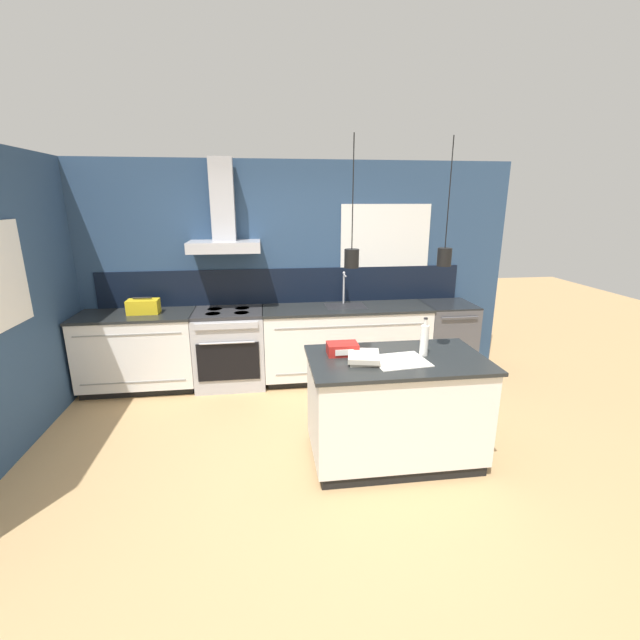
{
  "coord_description": "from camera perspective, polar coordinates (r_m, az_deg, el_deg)",
  "views": [
    {
      "loc": [
        -0.26,
        -3.2,
        2.15
      ],
      "look_at": [
        0.26,
        0.67,
        1.05
      ],
      "focal_mm": 24.0,
      "sensor_mm": 36.0,
      "label": 1
    }
  ],
  "objects": [
    {
      "name": "ground_plane",
      "position": [
        3.87,
        -2.57,
        -18.07
      ],
      "size": [
        16.0,
        16.0,
        0.0
      ],
      "primitive_type": "plane",
      "color": "tan",
      "rests_on": "ground"
    },
    {
      "name": "wall_back",
      "position": [
        5.27,
        -5.09,
        7.02
      ],
      "size": [
        5.6,
        2.17,
        2.6
      ],
      "color": "navy",
      "rests_on": "ground_plane"
    },
    {
      "name": "wall_left",
      "position": [
        4.54,
        -35.98,
        1.98
      ],
      "size": [
        0.08,
        3.8,
        2.6
      ],
      "color": "navy",
      "rests_on": "ground_plane"
    },
    {
      "name": "counter_run_left",
      "position": [
        5.38,
        -23.02,
        -3.85
      ],
      "size": [
        1.29,
        0.64,
        0.91
      ],
      "color": "black",
      "rests_on": "ground_plane"
    },
    {
      "name": "counter_run_sink",
      "position": [
        5.27,
        3.43,
        -2.97
      ],
      "size": [
        2.01,
        0.64,
        1.31
      ],
      "color": "black",
      "rests_on": "ground_plane"
    },
    {
      "name": "oven_range",
      "position": [
        5.19,
        -11.89,
        -3.66
      ],
      "size": [
        0.8,
        0.66,
        0.91
      ],
      "color": "#B5B5BA",
      "rests_on": "ground_plane"
    },
    {
      "name": "dishwasher",
      "position": [
        5.65,
        16.43,
        -2.36
      ],
      "size": [
        0.59,
        0.65,
        0.91
      ],
      "color": "#4C4C51",
      "rests_on": "ground_plane"
    },
    {
      "name": "kitchen_island",
      "position": [
        3.73,
        9.93,
        -11.47
      ],
      "size": [
        1.45,
        0.84,
        0.91
      ],
      "color": "black",
      "rests_on": "ground_plane"
    },
    {
      "name": "bottle_on_island",
      "position": [
        3.61,
        13.74,
        -2.55
      ],
      "size": [
        0.07,
        0.07,
        0.32
      ],
      "color": "silver",
      "rests_on": "kitchen_island"
    },
    {
      "name": "book_stack",
      "position": [
        3.43,
        5.85,
        -4.98
      ],
      "size": [
        0.3,
        0.33,
        0.06
      ],
      "color": "beige",
      "rests_on": "kitchen_island"
    },
    {
      "name": "red_supply_box",
      "position": [
        3.56,
        3.01,
        -3.85
      ],
      "size": [
        0.25,
        0.18,
        0.1
      ],
      "color": "red",
      "rests_on": "kitchen_island"
    },
    {
      "name": "paper_pile",
      "position": [
        3.48,
        10.59,
        -5.36
      ],
      "size": [
        0.46,
        0.4,
        0.01
      ],
      "color": "silver",
      "rests_on": "kitchen_island"
    },
    {
      "name": "yellow_toolbox",
      "position": [
        5.2,
        -22.49,
        1.67
      ],
      "size": [
        0.34,
        0.18,
        0.19
      ],
      "color": "gold",
      "rests_on": "counter_run_left"
    }
  ]
}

